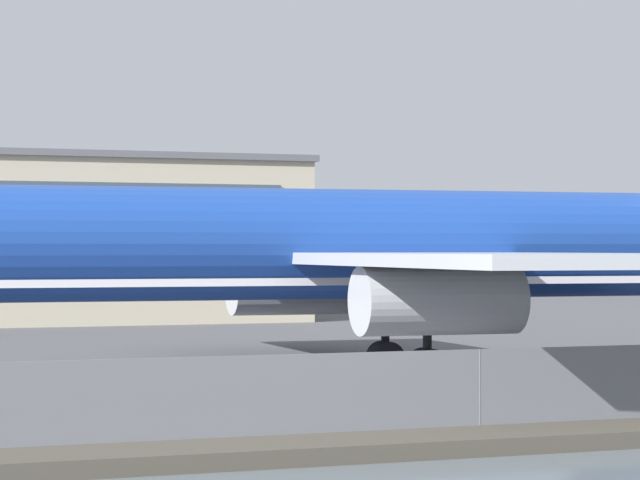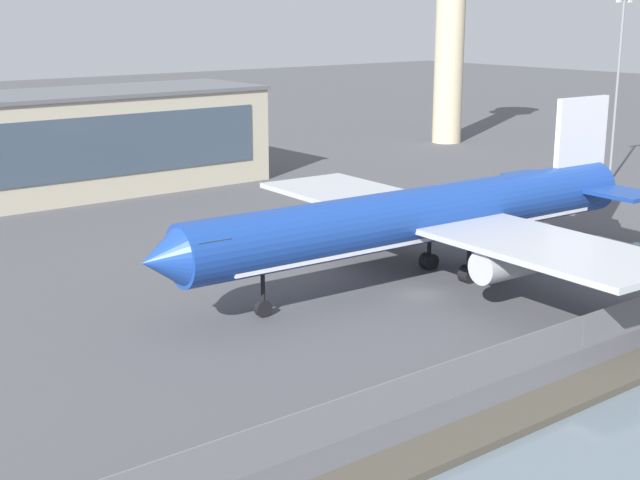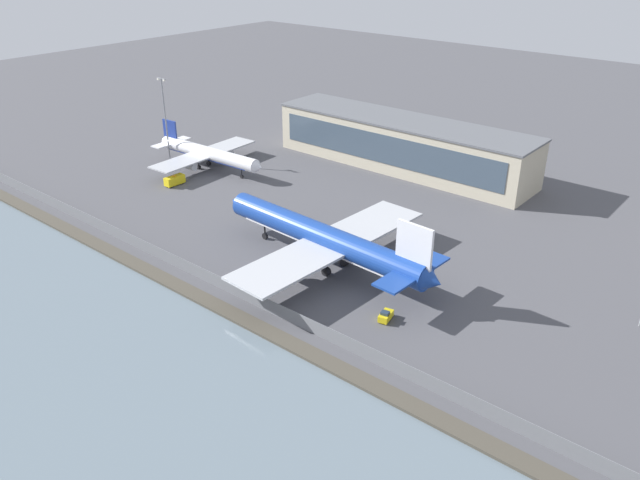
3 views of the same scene
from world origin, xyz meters
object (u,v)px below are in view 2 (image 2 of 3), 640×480
cargo_jet_blue (429,216)px  control_tower (451,7)px  baggage_tug (634,254)px  apron_light_mast_apron_west (617,82)px

cargo_jet_blue → control_tower: size_ratio=1.26×
cargo_jet_blue → baggage_tug: size_ratio=15.04×
baggage_tug → apron_light_mast_apron_west: (32.63, 24.84, 12.85)m
control_tower → baggage_tug: bearing=-123.2°
cargo_jet_blue → control_tower: bearing=42.8°
baggage_tug → apron_light_mast_apron_west: apron_light_mast_apron_west is taller
baggage_tug → control_tower: (42.95, 65.59, 22.63)m
cargo_jet_blue → baggage_tug: (19.19, -7.99, -4.91)m
baggage_tug → cargo_jet_blue: bearing=157.4°
cargo_jet_blue → apron_light_mast_apron_west: size_ratio=2.11×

